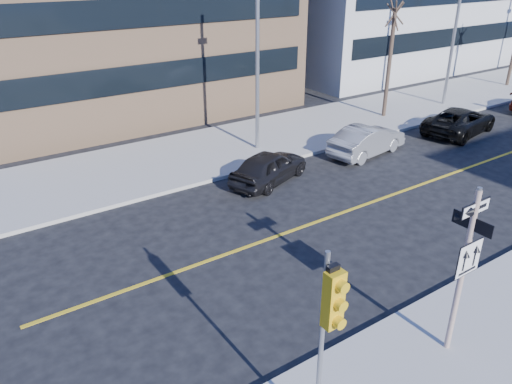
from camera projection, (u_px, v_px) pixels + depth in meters
ground at (367, 297)px, 13.49m from camera, size 120.00×120.00×0.00m
far_sidewalk at (429, 101)px, 31.64m from camera, size 66.00×6.00×0.15m
road_centerline at (490, 160)px, 22.62m from camera, size 40.00×0.14×0.01m
sign_pole at (465, 264)px, 10.58m from camera, size 0.92×0.92×4.06m
traffic_signal at (330, 314)px, 8.16m from camera, size 0.32×0.45×4.00m
parked_car_a at (269, 167)px, 20.15m from camera, size 2.80×4.20×1.33m
parked_car_b at (367, 140)px, 23.01m from camera, size 2.05×4.36×1.38m
parked_car_c at (460, 121)px, 25.82m from camera, size 3.06×5.17×1.35m
streetlight_a at (261, 49)px, 21.53m from camera, size 0.55×2.25×8.00m
streetlight_b at (459, 26)px, 28.72m from camera, size 0.55×2.25×8.00m
street_tree_west at (395, 16)px, 26.23m from camera, size 1.80×1.80×6.35m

